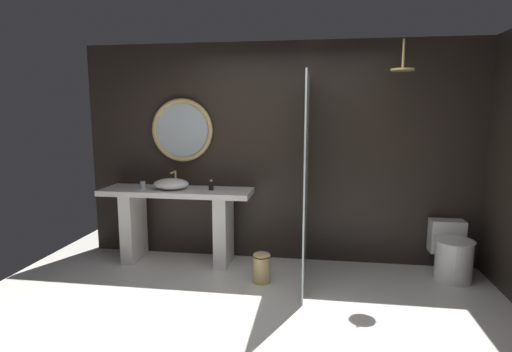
# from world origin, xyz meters

# --- Properties ---
(ground_plane) EXTENTS (5.76, 5.76, 0.00)m
(ground_plane) POSITION_xyz_m (0.00, 0.00, 0.00)
(ground_plane) COLOR silver
(back_wall_panel) EXTENTS (4.80, 0.10, 2.60)m
(back_wall_panel) POSITION_xyz_m (0.00, 1.90, 1.30)
(back_wall_panel) COLOR black
(back_wall_panel) RESTS_ON ground_plane
(vanity_counter) EXTENTS (1.78, 0.54, 0.89)m
(vanity_counter) POSITION_xyz_m (-1.19, 1.56, 0.57)
(vanity_counter) COLOR silver
(vanity_counter) RESTS_ON ground_plane
(vessel_sink) EXTENTS (0.42, 0.34, 0.20)m
(vessel_sink) POSITION_xyz_m (-1.25, 1.54, 0.95)
(vessel_sink) COLOR white
(vessel_sink) RESTS_ON vanity_counter
(tumbler_cup) EXTENTS (0.06, 0.06, 0.09)m
(tumbler_cup) POSITION_xyz_m (-1.60, 1.53, 0.93)
(tumbler_cup) COLOR silver
(tumbler_cup) RESTS_ON vanity_counter
(soap_dispenser) EXTENTS (0.06, 0.06, 0.13)m
(soap_dispenser) POSITION_xyz_m (-0.77, 1.56, 0.94)
(soap_dispenser) COLOR black
(soap_dispenser) RESTS_ON vanity_counter
(round_wall_mirror) EXTENTS (0.77, 0.06, 0.77)m
(round_wall_mirror) POSITION_xyz_m (-1.19, 1.81, 1.57)
(round_wall_mirror) COLOR tan
(shower_glass_panel) EXTENTS (0.02, 1.23, 2.16)m
(shower_glass_panel) POSITION_xyz_m (0.33, 1.23, 1.08)
(shower_glass_panel) COLOR silver
(shower_glass_panel) RESTS_ON ground_plane
(rain_shower_head) EXTENTS (0.23, 0.23, 0.31)m
(rain_shower_head) POSITION_xyz_m (1.26, 1.35, 2.22)
(rain_shower_head) COLOR tan
(toilet) EXTENTS (0.40, 0.60, 0.59)m
(toilet) POSITION_xyz_m (1.91, 1.52, 0.28)
(toilet) COLOR white
(toilet) RESTS_ON ground_plane
(waste_bin) EXTENTS (0.19, 0.19, 0.33)m
(waste_bin) POSITION_xyz_m (-0.11, 1.09, 0.17)
(waste_bin) COLOR tan
(waste_bin) RESTS_ON ground_plane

